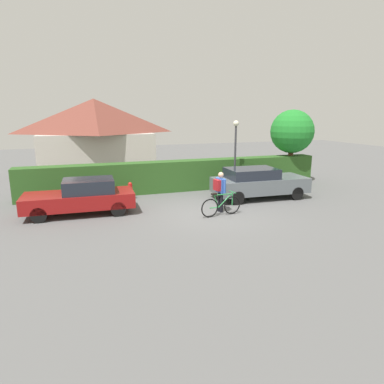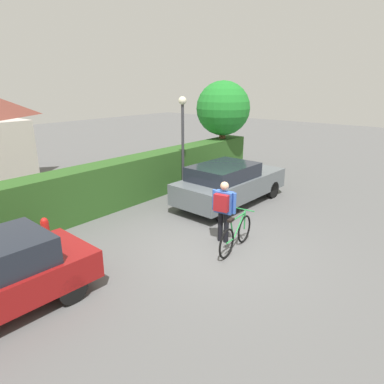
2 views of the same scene
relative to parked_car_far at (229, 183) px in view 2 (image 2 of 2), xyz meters
name	(u,v)px [view 2 (image 2 of 2)]	position (x,y,z in m)	size (l,w,h in m)	color
ground_plane	(217,248)	(-2.97, -1.63, -0.76)	(60.00, 60.00, 0.00)	#5A5A5A
hedge_row	(107,187)	(-2.97, 2.83, 0.01)	(15.56, 0.90, 1.55)	#2D5721
parked_car_far	(229,183)	(0.00, 0.00, 0.00)	(4.45, 1.93, 1.44)	slate
bicycle	(236,235)	(-2.75, -2.02, -0.36)	(1.74, 0.50, 0.94)	black
person_rider	(223,206)	(-2.60, -1.52, 0.23)	(0.40, 0.66, 1.64)	black
street_lamp	(183,132)	(-0.34, 1.79, 1.60)	(0.28, 0.28, 3.57)	#38383D
tree_kerbside	(223,109)	(3.72, 2.88, 2.12)	(2.43, 2.43, 4.12)	brown
fire_hydrant	(46,232)	(-5.69, 1.74, -0.35)	(0.20, 0.20, 0.81)	red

